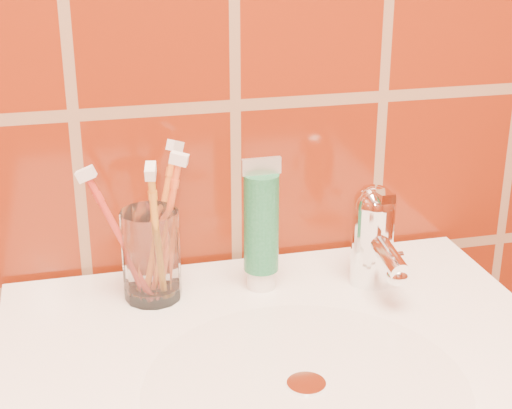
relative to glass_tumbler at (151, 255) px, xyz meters
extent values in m
cylinder|color=silver|center=(0.11, -0.21, -0.05)|extent=(0.30, 0.30, 0.00)
cylinder|color=white|center=(0.11, -0.21, -0.05)|extent=(0.04, 0.04, 0.00)
cylinder|color=white|center=(0.00, 0.00, 0.00)|extent=(0.07, 0.07, 0.10)
cylinder|color=white|center=(0.12, -0.01, -0.04)|extent=(0.03, 0.03, 0.02)
cylinder|color=#18643B|center=(0.12, -0.01, 0.03)|extent=(0.04, 0.04, 0.11)
cube|color=beige|center=(0.12, -0.01, 0.09)|extent=(0.04, 0.01, 0.02)
cylinder|color=white|center=(0.25, -0.02, 0.00)|extent=(0.05, 0.05, 0.09)
sphere|color=white|center=(0.25, -0.02, 0.04)|extent=(0.05, 0.05, 0.05)
cylinder|color=white|center=(0.25, -0.06, 0.00)|extent=(0.02, 0.09, 0.03)
cube|color=white|center=(0.25, -0.03, 0.06)|extent=(0.02, 0.06, 0.01)
camera|label=1|loc=(-0.07, -0.78, 0.37)|focal=55.00mm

